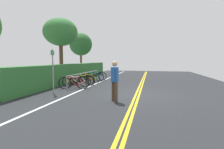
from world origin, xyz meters
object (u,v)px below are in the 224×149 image
object	(u,v)px
pedestrian	(115,78)
bicycle_2	(82,81)
bicycle_5	(94,77)
bicycle_1	(77,81)
bicycle_3	(84,79)
bicycle_0	(74,83)
tree_mid	(61,33)
tree_far_right	(81,44)
bicycle_4	(91,78)
bike_rack	(85,75)
sign_post_near	(53,67)
bicycle_6	(97,76)

from	to	relation	value
pedestrian	bicycle_2	bearing A→B (deg)	38.95
bicycle_5	pedestrian	distance (m)	6.88
bicycle_1	bicycle_3	xyz separation A→B (m)	(1.37, 0.09, -0.03)
bicycle_0	bicycle_1	bearing A→B (deg)	12.25
tree_mid	tree_far_right	distance (m)	6.10
bicycle_3	pedestrian	xyz separation A→B (m)	(-4.51, -3.26, 0.64)
bicycle_4	bicycle_2	bearing A→B (deg)	-179.96
bicycle_1	pedestrian	world-z (taller)	pedestrian
pedestrian	bike_rack	bearing A→B (deg)	34.55
bicycle_0	sign_post_near	distance (m)	1.88
bicycle_5	tree_far_right	world-z (taller)	tree_far_right
bicycle_0	bicycle_4	size ratio (longest dim) A/B	1.11
pedestrian	tree_far_right	world-z (taller)	tree_far_right
bicycle_4	tree_mid	world-z (taller)	tree_mid
bicycle_1	sign_post_near	size ratio (longest dim) A/B	0.78
bicycle_1	bicycle_6	distance (m)	3.71
bike_rack	sign_post_near	world-z (taller)	sign_post_near
tree_mid	tree_far_right	size ratio (longest dim) A/B	1.05
tree_far_right	bicycle_3	bearing A→B (deg)	-155.15
bike_rack	bicycle_2	bearing A→B (deg)	-173.02
bike_rack	pedestrian	world-z (taller)	pedestrian
bicycle_1	pedestrian	size ratio (longest dim) A/B	1.04
bike_rack	tree_far_right	world-z (taller)	tree_far_right
sign_post_near	tree_mid	bearing A→B (deg)	25.88
bicycle_5	pedestrian	size ratio (longest dim) A/B	1.00
bicycle_0	pedestrian	xyz separation A→B (m)	(-2.41, -3.01, 0.60)
bicycle_3	tree_far_right	xyz separation A→B (m)	(7.45, 3.45, 3.22)
bicycle_2	tree_far_right	xyz separation A→B (m)	(8.18, 3.66, 3.22)
bicycle_1	bicycle_4	xyz separation A→B (m)	(2.23, -0.11, -0.04)
bicycle_4	tree_mid	size ratio (longest dim) A/B	0.32
bicycle_1	bicycle_5	xyz separation A→B (m)	(2.99, -0.13, -0.02)
sign_post_near	pedestrian	bearing A→B (deg)	-104.32
bike_rack	pedestrian	xyz separation A→B (m)	(-4.58, -3.15, 0.36)
bicycle_1	sign_post_near	world-z (taller)	sign_post_near
bicycle_5	bicycle_1	bearing A→B (deg)	177.45
pedestrian	tree_mid	world-z (taller)	tree_mid
bicycle_0	tree_mid	bearing A→B (deg)	38.71
pedestrian	tree_far_right	size ratio (longest dim) A/B	0.34
bicycle_2	bicycle_4	size ratio (longest dim) A/B	1.07
bike_rack	pedestrian	bearing A→B (deg)	-145.45
bicycle_2	sign_post_near	xyz separation A→B (m)	(-2.92, 0.32, 1.03)
tree_mid	tree_far_right	world-z (taller)	tree_mid
bicycle_4	tree_mid	xyz separation A→B (m)	(0.57, 2.79, 3.64)
bicycle_3	tree_mid	xyz separation A→B (m)	(1.43, 2.58, 3.63)
bicycle_4	bicycle_0	bearing A→B (deg)	-179.11
bike_rack	tree_mid	distance (m)	4.51
bicycle_1	pedestrian	bearing A→B (deg)	-134.78
bicycle_4	sign_post_near	bearing A→B (deg)	175.94
bicycle_2	sign_post_near	bearing A→B (deg)	173.71
bicycle_4	bicycle_6	distance (m)	1.47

